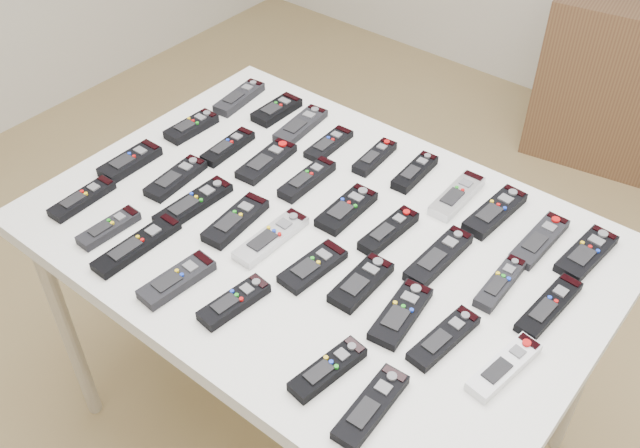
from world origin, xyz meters
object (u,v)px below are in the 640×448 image
Objects in this scene: remote_6 at (457,196)px; remote_32 at (177,280)px; remote_18 at (549,306)px; remote_21 at (194,203)px; remote_14 at (347,209)px; remote_26 at (401,314)px; remote_23 at (271,238)px; remote_13 at (307,179)px; remote_7 at (495,212)px; remote_9 at (586,253)px; remote_25 at (361,283)px; remote_29 at (82,199)px; remote_5 at (415,172)px; remote_30 at (109,228)px; remote_8 at (540,240)px; remote_22 at (236,220)px; remote_12 at (266,161)px; remote_16 at (439,257)px; remote_27 at (444,338)px; remote_33 at (234,302)px; remote_24 at (313,267)px; remote_0 at (239,98)px; remote_35 at (371,407)px; remote_28 at (504,367)px; remote_11 at (228,147)px; remote_19 at (130,161)px; remote_17 at (500,283)px; remote_3 at (329,144)px; remote_10 at (191,127)px; remote_31 at (137,245)px; remote_34 at (328,369)px; remote_15 at (389,231)px; remote_20 at (176,178)px.

remote_6 is 0.67m from remote_32.
remote_21 is (-0.78, -0.22, 0.00)m from remote_18.
remote_26 is at bearing -34.70° from remote_14.
remote_13 is at bearing 109.46° from remote_23.
remote_7 reaches higher than remote_9.
remote_25 is 0.95× the size of remote_29.
remote_6 is 1.04× the size of remote_13.
remote_5 is 0.73m from remote_30.
remote_21 is at bearing -139.65° from remote_6.
remote_22 reaches higher than remote_8.
remote_12 is 0.42m from remote_30.
remote_6 is 0.93× the size of remote_18.
remote_27 is (0.12, -0.18, -0.00)m from remote_16.
remote_22 is 0.25m from remote_33.
remote_24 is 0.28m from remote_32.
remote_0 is at bearing 127.92° from remote_32.
remote_27 is at bearing -53.75° from remote_16.
remote_35 is at bearing -77.96° from remote_7.
remote_28 is 1.01m from remote_29.
remote_29 is 0.93× the size of remote_35.
remote_23 and remote_29 have the same top height.
remote_13 reaches higher than remote_27.
remote_11 is 0.24m from remote_19.
remote_16 is (0.77, -0.19, 0.00)m from remote_0.
remote_9 is 1.03× the size of remote_27.
remote_29 is (-0.89, -0.37, 0.00)m from remote_17.
remote_25 is at bearing -45.40° from remote_3.
remote_10 is 0.56m from remote_32.
remote_28 is (0.87, -0.18, -0.00)m from remote_11.
remote_25 is 0.49m from remote_31.
remote_7 is 1.22× the size of remote_33.
remote_17 is 0.42m from remote_34.
remote_15 reaches higher than remote_11.
remote_25 is (0.16, -0.16, 0.00)m from remote_14.
remote_0 is 0.99× the size of remote_22.
remote_25 is at bearing -27.49° from remote_12.
remote_17 is 0.93m from remote_19.
remote_34 is at bearing -70.01° from remote_25.
remote_9 is 0.95m from remote_20.
remote_21 is at bearing 133.24° from remote_32.
remote_6 is 0.67m from remote_20.
remote_7 is 1.08× the size of remote_28.
remote_26 and remote_27 have the same top height.
remote_6 is 1.00× the size of remote_12.
remote_25 reaches higher than remote_24.
remote_12 is 1.04× the size of remote_27.
remote_12 is 1.06× the size of remote_32.
remote_8 is (0.58, 0.00, 0.00)m from remote_3.
remote_16 is at bearing 3.33° from remote_15.
remote_17 is at bearing 37.65° from remote_25.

